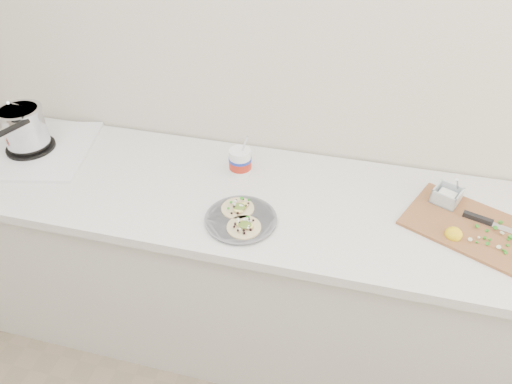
% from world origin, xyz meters
% --- Properties ---
extents(counter, '(2.44, 0.66, 0.90)m').
position_xyz_m(counter, '(0.00, 1.43, 0.45)').
color(counter, silver).
rests_on(counter, ground).
extents(stove, '(0.58, 0.55, 0.24)m').
position_xyz_m(stove, '(-0.90, 1.47, 0.98)').
color(stove, silver).
rests_on(stove, counter).
extents(taco_plate, '(0.26, 0.26, 0.04)m').
position_xyz_m(taco_plate, '(0.09, 1.26, 0.92)').
color(taco_plate, '#5D5E64').
rests_on(taco_plate, counter).
extents(tub, '(0.09, 0.09, 0.20)m').
position_xyz_m(tub, '(0.01, 1.54, 0.96)').
color(tub, white).
rests_on(tub, counter).
extents(cutboard, '(0.50, 0.44, 0.07)m').
position_xyz_m(cutboard, '(0.86, 1.43, 0.92)').
color(cutboard, brown).
rests_on(cutboard, counter).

